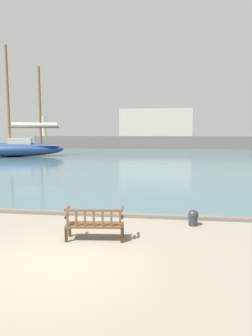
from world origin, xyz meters
The scene contains 7 objects.
ground_plane centered at (0.00, 0.00, 0.00)m, with size 160.00×160.00×0.00m, color gray.
harbor_water centered at (0.00, 44.00, 0.04)m, with size 100.00×80.00×0.08m, color #476670.
quay_edge_kerb centered at (0.00, 3.85, 0.06)m, with size 40.00×0.30×0.12m, color #675F54.
park_bench centered at (0.46, 1.46, 0.47)m, with size 1.64×0.68×0.92m.
sailboat_distant_harbor centered at (-15.49, 27.12, 1.27)m, with size 13.78×6.63×12.79m.
mooring_bollard centered at (3.30, 3.15, 0.27)m, with size 0.33×0.33×0.52m.
far_breakwater centered at (0.02, 46.64, 2.34)m, with size 42.44×2.40×7.00m.
Camera 1 is at (2.36, -6.43, 3.01)m, focal length 32.00 mm.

